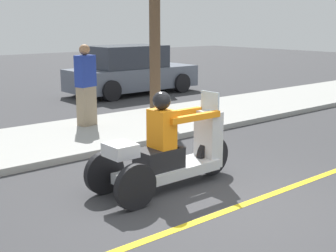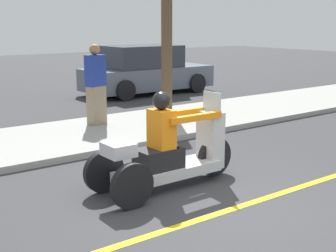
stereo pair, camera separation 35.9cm
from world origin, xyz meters
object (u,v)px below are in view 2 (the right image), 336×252
motorcycle_trike (168,154)px  spectator_near_curb (96,86)px  tree_trunk (167,42)px  parked_car_lot_right (146,71)px

motorcycle_trike → spectator_near_curb: bearing=76.5°
spectator_near_curb → tree_trunk: (2.26, 0.42, 0.90)m
spectator_near_curb → parked_car_lot_right: 5.50m
motorcycle_trike → tree_trunk: bearing=53.8°
parked_car_lot_right → tree_trunk: (-1.66, -3.43, 1.13)m
motorcycle_trike → spectator_near_curb: spectator_near_curb is taller
spectator_near_curb → motorcycle_trike: bearing=-103.5°
motorcycle_trike → tree_trunk: size_ratio=0.67×
motorcycle_trike → parked_car_lot_right: size_ratio=0.54×
motorcycle_trike → spectator_near_curb: 4.11m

